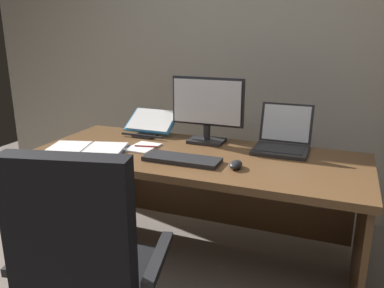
{
  "coord_description": "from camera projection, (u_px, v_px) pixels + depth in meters",
  "views": [
    {
      "loc": [
        0.59,
        -0.89,
        1.42
      ],
      "look_at": [
        -0.18,
        1.06,
        0.81
      ],
      "focal_mm": 36.67,
      "sensor_mm": 36.0,
      "label": 1
    }
  ],
  "objects": [
    {
      "name": "wall_back",
      "position": [
        268.0,
        44.0,
        2.97
      ],
      "size": [
        5.12,
        0.12,
        2.62
      ],
      "primitive_type": "cube",
      "color": "beige",
      "rests_on": "ground"
    },
    {
      "name": "computer_mouse",
      "position": [
        236.0,
        165.0,
        2.01
      ],
      "size": [
        0.06,
        0.1,
        0.04
      ],
      "primitive_type": "ellipsoid",
      "color": "#232326",
      "rests_on": "desk"
    },
    {
      "name": "laptop",
      "position": [
        283.0,
        141.0,
        2.31
      ],
      "size": [
        0.31,
        0.33,
        0.26
      ],
      "color": "#232326",
      "rests_on": "desk"
    },
    {
      "name": "office_chair",
      "position": [
        88.0,
        282.0,
        1.61
      ],
      "size": [
        0.68,
        0.6,
        1.01
      ],
      "rotation": [
        0.0,
        0.0,
        0.23
      ],
      "color": "#232326",
      "rests_on": "ground"
    },
    {
      "name": "open_binder",
      "position": [
        85.0,
        150.0,
        2.28
      ],
      "size": [
        0.52,
        0.41,
        0.02
      ],
      "rotation": [
        0.0,
        0.0,
        0.27
      ],
      "color": "navy",
      "rests_on": "desk"
    },
    {
      "name": "monitor",
      "position": [
        207.0,
        110.0,
        2.43
      ],
      "size": [
        0.46,
        0.16,
        0.41
      ],
      "color": "#232326",
      "rests_on": "desk"
    },
    {
      "name": "keyboard",
      "position": [
        182.0,
        159.0,
        2.12
      ],
      "size": [
        0.42,
        0.15,
        0.02
      ],
      "primitive_type": "cube",
      "color": "#232326",
      "rests_on": "desk"
    },
    {
      "name": "pen",
      "position": [
        146.0,
        146.0,
        2.35
      ],
      "size": [
        0.14,
        0.04,
        0.01
      ],
      "primitive_type": "cylinder",
      "rotation": [
        0.0,
        1.57,
        0.21
      ],
      "color": "maroon",
      "rests_on": "notepad"
    },
    {
      "name": "notepad",
      "position": [
        143.0,
        147.0,
        2.36
      ],
      "size": [
        0.16,
        0.22,
        0.01
      ],
      "primitive_type": "cube",
      "rotation": [
        0.0,
        0.0,
        -0.05
      ],
      "color": "white",
      "rests_on": "desk"
    },
    {
      "name": "reading_stand_with_book",
      "position": [
        151.0,
        123.0,
        2.67
      ],
      "size": [
        0.34,
        0.27,
        0.15
      ],
      "color": "#232326",
      "rests_on": "desk"
    },
    {
      "name": "desk",
      "position": [
        202.0,
        180.0,
        2.37
      ],
      "size": [
        1.89,
        0.76,
        0.74
      ],
      "color": "brown",
      "rests_on": "ground"
    }
  ]
}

